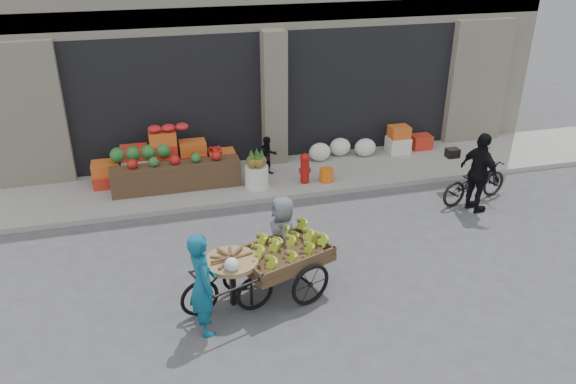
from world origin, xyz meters
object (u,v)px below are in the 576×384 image
object	(u,v)px
fire_hydrant	(305,167)
seated_person	(268,156)
orange_bucket	(326,175)
banana_cart	(281,254)
vendor_woman	(202,284)
bicycle	(475,182)
tricycle_cart	(232,274)
cyclist	(479,173)
vendor_grey	(283,236)
pineapple_bin	(257,177)

from	to	relation	value
fire_hydrant	seated_person	world-z (taller)	seated_person
fire_hydrant	orange_bucket	size ratio (longest dim) A/B	2.22
orange_bucket	banana_cart	xyz separation A→B (m)	(-2.01, -3.70, 0.46)
banana_cart	vendor_woman	xyz separation A→B (m)	(-1.32, -0.59, 0.08)
banana_cart	bicycle	world-z (taller)	banana_cart
tricycle_cart	cyclist	world-z (taller)	cyclist
fire_hydrant	banana_cart	size ratio (longest dim) A/B	0.27
vendor_grey	bicycle	bearing A→B (deg)	114.20
vendor_woman	cyclist	bearing A→B (deg)	-77.31
seated_person	vendor_grey	world-z (taller)	vendor_grey
orange_bucket	cyclist	distance (m)	3.31
cyclist	seated_person	bearing A→B (deg)	42.40
vendor_woman	cyclist	world-z (taller)	cyclist
cyclist	tricycle_cart	bearing A→B (deg)	95.91
orange_bucket	seated_person	size ratio (longest dim) A/B	0.34
fire_hydrant	vendor_woman	size ratio (longest dim) A/B	0.43
fire_hydrant	banana_cart	distance (m)	4.05
tricycle_cart	vendor_grey	xyz separation A→B (m)	(1.00, 0.70, 0.15)
fire_hydrant	seated_person	bearing A→B (deg)	137.12
pineapple_bin	vendor_woman	size ratio (longest dim) A/B	0.32
banana_cart	tricycle_cart	world-z (taller)	banana_cart
orange_bucket	cyclist	bearing A→B (deg)	-36.51
vendor_woman	cyclist	xyz separation A→B (m)	(5.95, 2.35, 0.04)
tricycle_cart	cyclist	bearing A→B (deg)	5.19
orange_bucket	cyclist	world-z (taller)	cyclist
seated_person	tricycle_cart	size ratio (longest dim) A/B	0.64
fire_hydrant	vendor_woman	bearing A→B (deg)	-123.02
fire_hydrant	bicycle	xyz separation A→B (m)	(3.32, -1.59, -0.05)
banana_cart	cyclist	bearing A→B (deg)	0.70
banana_cart	vendor_grey	size ratio (longest dim) A/B	1.82
vendor_woman	tricycle_cart	xyz separation A→B (m)	(0.50, 0.49, -0.25)
banana_cart	bicycle	xyz separation A→B (m)	(4.83, 2.16, -0.28)
tricycle_cart	cyclist	xyz separation A→B (m)	(5.45, 1.86, 0.29)
vendor_grey	bicycle	distance (m)	4.91
orange_bucket	fire_hydrant	bearing A→B (deg)	174.29
orange_bucket	bicycle	distance (m)	3.22
pineapple_bin	orange_bucket	distance (m)	1.61
bicycle	cyclist	distance (m)	0.60
pineapple_bin	vendor_grey	world-z (taller)	vendor_grey
fire_hydrant	tricycle_cart	bearing A→B (deg)	-121.12
seated_person	fire_hydrant	bearing A→B (deg)	-52.88
fire_hydrant	cyclist	bearing A→B (deg)	-32.52
pineapple_bin	orange_bucket	world-z (taller)	pineapple_bin
vendor_woman	tricycle_cart	distance (m)	0.74
bicycle	cyclist	bearing A→B (deg)	140.48
tricycle_cart	bicycle	xyz separation A→B (m)	(5.65, 2.26, -0.11)
orange_bucket	seated_person	xyz separation A→B (m)	(-1.20, 0.70, 0.31)
pineapple_bin	tricycle_cart	distance (m)	4.10
fire_hydrant	bicycle	size ratio (longest dim) A/B	0.41
orange_bucket	banana_cart	world-z (taller)	banana_cart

